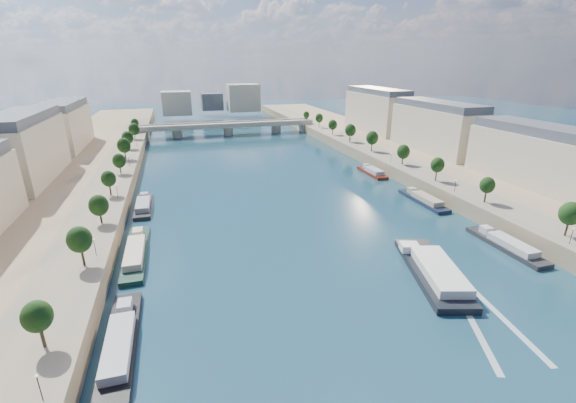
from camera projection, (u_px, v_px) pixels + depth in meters
ground at (287, 207)px, 127.11m from camera, size 700.00×700.00×0.00m
quay_left at (40, 224)px, 107.22m from camera, size 44.00×520.00×5.00m
quay_right at (470, 181)px, 145.29m from camera, size 44.00×520.00×5.00m
pave_left at (97, 210)px, 110.31m from camera, size 14.00×520.00×0.10m
pave_right at (437, 178)px, 140.45m from camera, size 14.00×520.00×0.10m
trees_left at (102, 189)px, 110.77m from camera, size 4.80×268.80×8.26m
trees_right at (418, 158)px, 147.06m from camera, size 4.80×268.80×8.26m
lamps_left at (107, 212)px, 101.55m from camera, size 0.36×200.36×4.28m
lamps_right at (419, 168)px, 142.82m from camera, size 0.36×200.36×4.28m
buildings_right at (482, 137)px, 154.74m from camera, size 16.00×226.00×23.20m
skyline at (217, 100)px, 320.71m from camera, size 79.00×42.00×22.00m
bridge at (228, 127)px, 248.84m from camera, size 112.00×12.00×8.15m
tour_barge at (433, 271)px, 86.00m from camera, size 16.59×31.31×4.09m
wake at (487, 320)px, 71.50m from camera, size 14.68×25.87×0.04m
moored_barges_left at (122, 332)px, 67.11m from camera, size 5.00×152.81×3.60m
moored_barges_right at (510, 247)px, 97.53m from camera, size 5.00×157.51×3.60m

